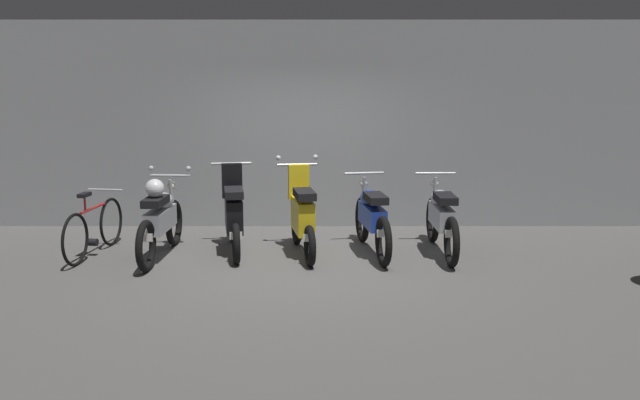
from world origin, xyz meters
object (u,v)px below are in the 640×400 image
Objects in this scene: motorbike_slot_4 at (438,218)px; bicycle at (90,229)px; motorbike_slot_0 at (157,219)px; motorbike_slot_2 at (299,215)px; motorbike_slot_1 at (230,214)px; motorbike_slot_3 at (368,217)px.

motorbike_slot_4 is 1.14× the size of bicycle.
motorbike_slot_0 is at bearing -176.74° from motorbike_slot_4.
motorbike_slot_1 is at bearing 173.32° from motorbike_slot_2.
motorbike_slot_0 is 3.75m from motorbike_slot_4.
motorbike_slot_1 is (0.93, 0.29, -0.00)m from motorbike_slot_0.
motorbike_slot_0 is 1.87m from motorbike_slot_2.
motorbike_slot_2 reaches higher than motorbike_slot_4.
bicycle is at bearing 172.98° from motorbike_slot_0.
motorbike_slot_3 is at bearing -2.00° from motorbike_slot_1.
motorbike_slot_3 is 0.94m from motorbike_slot_4.
bicycle is (-1.85, -0.18, -0.16)m from motorbike_slot_1.
motorbike_slot_1 reaches higher than motorbike_slot_4.
motorbike_slot_2 is 0.86× the size of motorbike_slot_3.
motorbike_slot_4 is at bearing 0.92° from motorbike_slot_2.
motorbike_slot_0 is 1.17× the size of motorbike_slot_1.
motorbike_slot_2 reaches higher than bicycle.
motorbike_slot_0 is at bearing -174.40° from motorbike_slot_2.
bicycle is at bearing -178.26° from motorbike_slot_3.
motorbike_slot_2 is (1.86, 0.18, -0.00)m from motorbike_slot_0.
motorbike_slot_0 is 1.14× the size of bicycle.
motorbike_slot_1 is 0.97× the size of bicycle.
motorbike_slot_2 is at bearing -177.31° from motorbike_slot_3.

